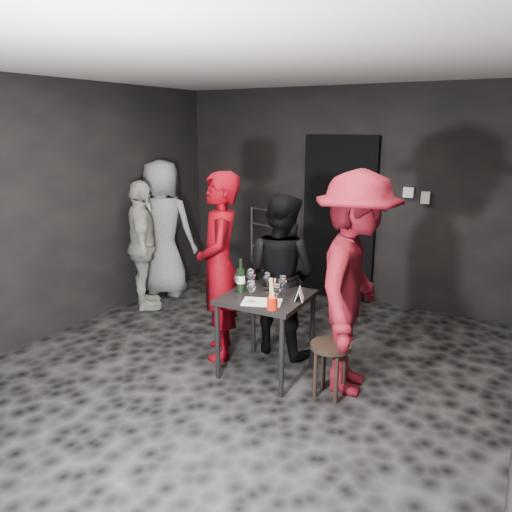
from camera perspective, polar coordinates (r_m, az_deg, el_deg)
The scene contains 25 objects.
floor at distance 4.75m, azimuth -1.66°, elevation -13.13°, with size 4.50×5.00×0.02m, color black.
ceiling at distance 4.23m, azimuth -1.95°, elevation 21.22°, with size 4.50×5.00×0.02m, color silver.
wall_back at distance 6.53m, azimuth 9.77°, elevation 6.84°, with size 4.50×0.04×2.70m, color black.
wall_left at distance 5.77m, azimuth -21.32°, elevation 5.04°, with size 0.04×5.00×2.70m, color black.
doorway at distance 6.52m, azimuth 9.47°, elevation 4.17°, with size 0.95×0.10×2.10m, color black.
wallbox_upper at distance 6.23m, azimuth 17.05°, elevation 6.98°, with size 0.12×0.06×0.12m, color #B7B7B2.
wallbox_lower at distance 6.20m, azimuth 18.83°, elevation 6.33°, with size 0.10×0.06×0.14m, color #B7B7B2.
hand_truck at distance 7.04m, azimuth 0.57°, elevation -1.89°, with size 0.38×0.32×1.12m.
tasting_table at distance 4.50m, azimuth 1.18°, elevation -5.68°, with size 0.72×0.72×0.75m.
stool at distance 4.27m, azimuth 8.53°, elevation -11.07°, with size 0.34×0.34×0.47m.
server_red at distance 4.76m, azimuth -4.23°, elevation 1.00°, with size 0.80×0.52×2.19m, color #71010A.
woman_black at distance 4.90m, azimuth 2.82°, elevation -1.49°, with size 0.83×0.46×1.71m, color black.
man_maroon at distance 4.16m, azimuth 11.39°, elevation 0.03°, with size 1.53×0.71×2.37m, color maroon.
bystander_cream at distance 6.23m, azimuth -12.87°, elevation 1.58°, with size 0.99×0.47×1.69m, color beige.
bystander_grey at distance 6.69m, azimuth -10.68°, elevation 4.61°, with size 1.05×0.57×2.15m, color gray.
tasting_mat at distance 4.29m, azimuth 0.67°, elevation -5.29°, with size 0.33×0.22×0.00m, color white.
wine_glass_a at distance 4.52m, azimuth -2.10°, elevation -2.98°, with size 0.07×0.07×0.19m, color white, non-canonical shape.
wine_glass_b at distance 4.56m, azimuth -0.59°, elevation -2.65°, with size 0.08×0.08×0.22m, color white, non-canonical shape.
wine_glass_c at distance 4.57m, azimuth 1.28°, elevation -2.84°, with size 0.07×0.07×0.18m, color white, non-canonical shape.
wine_glass_d at distance 4.27m, azimuth -0.54°, elevation -3.96°, with size 0.08×0.08×0.21m, color white, non-canonical shape.
wine_glass_e at distance 4.24m, azimuth 2.36°, elevation -4.23°, with size 0.07×0.07×0.19m, color white, non-canonical shape.
wine_glass_f at distance 4.46m, azimuth 3.05°, elevation -3.26°, with size 0.07×0.07×0.19m, color white, non-canonical shape.
wine_bottle at distance 4.52m, azimuth -1.74°, elevation -2.69°, with size 0.08×0.08×0.31m.
breadstick_cup at distance 4.10m, azimuth 1.87°, elevation -4.43°, with size 0.09×0.09×0.28m.
reserved_card at distance 4.35m, azimuth 4.77°, elevation -4.33°, with size 0.09×0.14×0.11m, color white, non-canonical shape.
Camera 1 is at (2.19, -3.59, 2.22)m, focal length 35.00 mm.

